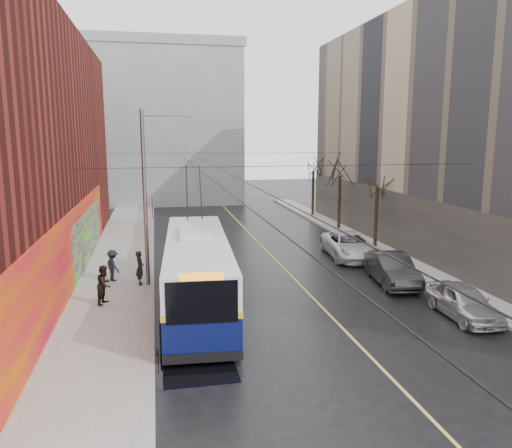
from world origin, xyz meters
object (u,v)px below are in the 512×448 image
Objects in this scene: tree_mid at (340,166)px; parked_car_b at (392,269)px; pedestrian_c at (113,265)px; parked_car_a at (463,301)px; parked_car_c at (349,245)px; pedestrian_a at (140,268)px; tree_near at (378,177)px; trolleybus at (197,270)px; tree_far at (314,163)px; following_car at (183,231)px; pedestrian_b at (105,285)px; streetlight_pole at (148,194)px.

tree_mid is 15.84m from parked_car_b.
parked_car_a is at bearing -149.43° from pedestrian_c.
parked_car_c is (-0.02, 5.83, -0.01)m from parked_car_b.
pedestrian_c is at bearing 51.40° from pedestrian_a.
tree_near reaches higher than trolleybus.
following_car is at bearing -146.44° from tree_far.
pedestrian_b reaches higher than parked_car_a.
tree_mid is at bearing 0.40° from following_car.
tree_far is 1.64× the size of following_car.
tree_far is (0.00, 7.00, -0.11)m from tree_mid.
parked_car_a is 15.48m from pedestrian_a.
parked_car_b is 14.48m from pedestrian_b.
parked_car_b is (-2.73, -14.96, -4.45)m from tree_mid.
following_car is 2.40× the size of pedestrian_c.
tree_far reaches higher than parked_car_c.
pedestrian_a is at bearing -154.44° from pedestrian_c.
pedestrian_a is at bearing 178.15° from parked_car_b.
streetlight_pole is 5.01× the size of pedestrian_b.
streetlight_pole is 1.56× the size of parked_car_c.
following_car is (2.29, 11.48, -4.16)m from streetlight_pole.
parked_car_c is at bearing 97.41° from parked_car_b.
pedestrian_b is at bearing 147.64° from pedestrian_c.
pedestrian_c is (-1.42, 0.94, -0.05)m from pedestrian_a.
trolleybus is 10.43m from parked_car_b.
tree_near is at bearing 78.31° from parked_car_b.
tree_mid is 1.67× the size of following_car.
tree_mid reaches higher than pedestrian_c.
following_car is at bearing 148.22° from parked_car_c.
trolleybus is at bearing -139.93° from parked_car_c.
tree_mid is at bearing -86.12° from pedestrian_c.
parked_car_c reaches higher than parked_car_a.
streetlight_pole reaches higher than pedestrian_a.
streetlight_pole is 3.85m from pedestrian_a.
tree_far is 1.34× the size of parked_car_b.
pedestrian_c is (-14.38, 3.01, 0.18)m from parked_car_b.
tree_mid reaches higher than parked_car_c.
parked_car_c is 3.46× the size of pedestrian_c.
tree_far is at bearing 88.49° from parked_car_a.
tree_far is 26.91m from trolleybus.
parked_car_c is 3.21× the size of pedestrian_b.
parked_car_a is at bearing -74.73° from parked_car_b.
parked_car_c is 14.64m from pedestrian_c.
tree_near is at bearing -90.00° from tree_far.
following_car is (-12.85, 5.48, -4.29)m from tree_near.
tree_mid reaches higher than tree_near.
parked_car_b is 2.77× the size of pedestrian_a.
pedestrian_c is (-1.97, 1.05, -3.86)m from streetlight_pole.
trolleybus reaches higher than parked_car_c.
tree_mid is (15.14, 13.00, 0.41)m from streetlight_pole.
tree_near reaches higher than following_car.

